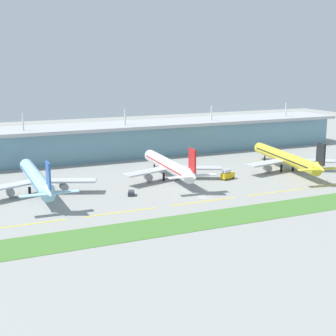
{
  "coord_description": "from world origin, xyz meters",
  "views": [
    {
      "loc": [
        -91.96,
        -167.57,
        53.08
      ],
      "look_at": [
        -3.43,
        27.59,
        7.0
      ],
      "focal_mm": 52.34,
      "sensor_mm": 36.0,
      "label": 1
    }
  ],
  "objects_px": {
    "airliner_far": "(286,158)",
    "fuel_truck": "(227,175)",
    "airliner_middle": "(169,166)",
    "safety_cone_nose_front": "(328,179)",
    "safety_cone_left_wingtip": "(320,181)",
    "airliner_near": "(36,179)",
    "pushback_tug": "(131,193)"
  },
  "relations": [
    {
      "from": "airliner_far",
      "to": "safety_cone_left_wingtip",
      "type": "xyz_separation_m",
      "value": [
        -0.63,
        -26.07,
        -6.11
      ]
    },
    {
      "from": "airliner_far",
      "to": "airliner_middle",
      "type": "bearing_deg",
      "value": 173.19
    },
    {
      "from": "airliner_near",
      "to": "safety_cone_left_wingtip",
      "type": "height_order",
      "value": "airliner_near"
    },
    {
      "from": "pushback_tug",
      "to": "safety_cone_nose_front",
      "type": "distance_m",
      "value": 93.04
    },
    {
      "from": "airliner_middle",
      "to": "fuel_truck",
      "type": "bearing_deg",
      "value": -23.87
    },
    {
      "from": "safety_cone_nose_front",
      "to": "safety_cone_left_wingtip",
      "type": "bearing_deg",
      "value": -163.99
    },
    {
      "from": "safety_cone_nose_front",
      "to": "airliner_far",
      "type": "bearing_deg",
      "value": 102.07
    },
    {
      "from": "airliner_near",
      "to": "fuel_truck",
      "type": "xyz_separation_m",
      "value": [
        85.34,
        -9.98,
        -4.19
      ]
    },
    {
      "from": "pushback_tug",
      "to": "airliner_middle",
      "type": "bearing_deg",
      "value": 36.66
    },
    {
      "from": "airliner_middle",
      "to": "fuel_truck",
      "type": "xyz_separation_m",
      "value": [
        24.84,
        -10.99,
        -4.19
      ]
    },
    {
      "from": "pushback_tug",
      "to": "safety_cone_nose_front",
      "type": "bearing_deg",
      "value": -7.69
    },
    {
      "from": "safety_cone_left_wingtip",
      "to": "airliner_far",
      "type": "bearing_deg",
      "value": 88.62
    },
    {
      "from": "fuel_truck",
      "to": "safety_cone_nose_front",
      "type": "height_order",
      "value": "fuel_truck"
    },
    {
      "from": "airliner_near",
      "to": "safety_cone_left_wingtip",
      "type": "relative_size",
      "value": 97.03
    },
    {
      "from": "airliner_middle",
      "to": "airliner_far",
      "type": "distance_m",
      "value": 61.57
    },
    {
      "from": "airliner_near",
      "to": "fuel_truck",
      "type": "bearing_deg",
      "value": -6.67
    },
    {
      "from": "safety_cone_nose_front",
      "to": "airliner_near",
      "type": "bearing_deg",
      "value": 166.41
    },
    {
      "from": "airliner_far",
      "to": "safety_cone_left_wingtip",
      "type": "distance_m",
      "value": 26.78
    },
    {
      "from": "airliner_far",
      "to": "fuel_truck",
      "type": "relative_size",
      "value": 9.28
    },
    {
      "from": "airliner_middle",
      "to": "safety_cone_nose_front",
      "type": "distance_m",
      "value": 73.79
    },
    {
      "from": "fuel_truck",
      "to": "safety_cone_left_wingtip",
      "type": "distance_m",
      "value": 42.15
    },
    {
      "from": "airliner_near",
      "to": "airliner_far",
      "type": "xyz_separation_m",
      "value": [
        121.64,
        -6.28,
        0.0
      ]
    },
    {
      "from": "fuel_truck",
      "to": "pushback_tug",
      "type": "bearing_deg",
      "value": -170.76
    },
    {
      "from": "pushback_tug",
      "to": "fuel_truck",
      "type": "height_order",
      "value": "fuel_truck"
    },
    {
      "from": "fuel_truck",
      "to": "airliner_middle",
      "type": "bearing_deg",
      "value": 156.13
    },
    {
      "from": "pushback_tug",
      "to": "airliner_far",
      "type": "bearing_deg",
      "value": 7.82
    },
    {
      "from": "airliner_middle",
      "to": "fuel_truck",
      "type": "distance_m",
      "value": 27.48
    },
    {
      "from": "airliner_far",
      "to": "safety_cone_nose_front",
      "type": "bearing_deg",
      "value": -77.93
    },
    {
      "from": "airliner_middle",
      "to": "pushback_tug",
      "type": "relative_size",
      "value": 12.72
    },
    {
      "from": "airliner_far",
      "to": "fuel_truck",
      "type": "bearing_deg",
      "value": -174.19
    },
    {
      "from": "airliner_near",
      "to": "airliner_far",
      "type": "height_order",
      "value": "same"
    },
    {
      "from": "airliner_far",
      "to": "pushback_tug",
      "type": "xyz_separation_m",
      "value": [
        -86.98,
        -11.94,
        -5.36
      ]
    }
  ]
}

